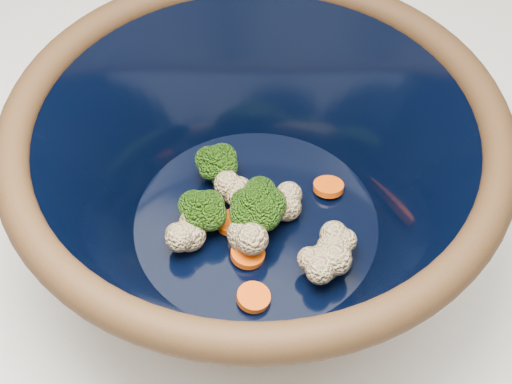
% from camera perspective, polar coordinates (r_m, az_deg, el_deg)
% --- Properties ---
extents(mixing_bowl, '(0.49, 0.49, 0.17)m').
position_cam_1_polar(mixing_bowl, '(0.58, 0.00, 1.02)').
color(mixing_bowl, black).
rests_on(mixing_bowl, counter).
extents(vegetable_pile, '(0.16, 0.16, 0.05)m').
position_cam_1_polar(vegetable_pile, '(0.60, -0.39, -1.59)').
color(vegetable_pile, '#608442').
rests_on(vegetable_pile, mixing_bowl).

